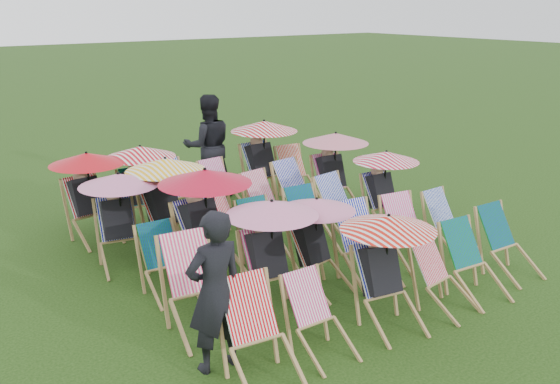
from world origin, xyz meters
TOP-DOWN VIEW (x-y plane):
  - ground at (0.00, 0.00)m, footprint 100.00×100.00m
  - deckchair_0 at (-2.07, -2.25)m, footprint 0.74×0.95m
  - deckchair_1 at (-1.31, -2.22)m, footprint 0.56×0.77m
  - deckchair_2 at (-0.31, -2.19)m, footprint 1.07×1.14m
  - deckchair_3 at (0.51, -2.33)m, footprint 0.64×0.83m
  - deckchair_4 at (1.10, -2.32)m, footprint 0.67×0.88m
  - deckchair_5 at (2.01, -2.19)m, footprint 0.63×0.85m
  - deckchair_6 at (-2.07, -1.05)m, footprint 0.80×1.02m
  - deckchair_7 at (-1.10, -1.10)m, footprint 1.10×1.17m
  - deckchair_8 at (-0.31, -1.00)m, footprint 0.99×1.06m
  - deckchair_9 at (0.35, -1.18)m, footprint 0.77×0.99m
  - deckchair_10 at (1.24, -1.14)m, footprint 0.73×0.93m
  - deckchair_11 at (2.11, -1.13)m, footprint 0.58×0.79m
  - deckchair_12 at (-1.95, -0.02)m, footprint 0.61×0.82m
  - deckchair_13 at (-1.25, 0.11)m, footprint 1.23×1.32m
  - deckchair_14 at (-0.42, 0.01)m, footprint 0.61×0.83m
  - deckchair_15 at (0.42, 0.02)m, footprint 0.67×0.88m
  - deckchair_16 at (1.12, 0.07)m, footprint 0.76×0.97m
  - deckchair_17 at (1.99, 0.07)m, footprint 1.05×1.10m
  - deckchair_18 at (-2.04, 1.19)m, footprint 1.09×1.16m
  - deckchair_19 at (-1.25, 1.26)m, footprint 1.16×1.26m
  - deckchair_20 at (-0.33, 1.27)m, footprint 0.67×0.85m
  - deckchair_21 at (0.45, 1.15)m, footprint 0.70×0.90m
  - deckchair_22 at (1.12, 1.15)m, footprint 0.78×0.99m
  - deckchair_23 at (1.94, 1.24)m, footprint 1.15×1.21m
  - deckchair_24 at (-2.00, 2.41)m, footprint 1.13×1.20m
  - deckchair_25 at (-1.16, 2.41)m, footprint 1.12×1.18m
  - deckchair_26 at (-0.50, 2.30)m, footprint 0.82×1.03m
  - deckchair_27 at (0.28, 2.27)m, footprint 0.67×0.88m
  - deckchair_28 at (1.33, 2.49)m, footprint 1.22×1.27m
  - deckchair_29 at (1.90, 2.27)m, footprint 0.71×0.91m
  - person_left at (-2.30, -1.80)m, footprint 0.62×0.41m
  - person_rear at (0.60, 3.31)m, footprint 1.12×0.99m

SIDE VIEW (x-z plane):
  - ground at x=0.00m, z-range 0.00..0.00m
  - deckchair_1 at x=-1.31m, z-range 0.00..0.82m
  - deckchair_3 at x=0.51m, z-range 0.00..0.83m
  - deckchair_11 at x=2.11m, z-range 0.00..0.84m
  - deckchair_20 at x=-0.33m, z-range 0.00..0.85m
  - deckchair_12 at x=-1.95m, z-range 0.00..0.86m
  - deckchair_14 at x=-0.42m, z-range 0.00..0.88m
  - deckchair_5 at x=2.01m, z-range 0.00..0.90m
  - deckchair_27 at x=0.28m, z-range 0.00..0.90m
  - deckchair_4 at x=1.10m, z-range 0.00..0.90m
  - deckchair_21 at x=0.45m, z-range 0.00..0.90m
  - deckchair_15 at x=0.42m, z-range 0.00..0.90m
  - deckchair_10 at x=1.24m, z-range 0.00..0.92m
  - deckchair_29 at x=1.90m, z-range 0.00..0.92m
  - deckchair_0 at x=-2.07m, z-range 0.00..0.96m
  - deckchair_16 at x=1.12m, z-range 0.00..0.97m
  - deckchair_22 at x=1.12m, z-range 0.00..0.99m
  - deckchair_9 at x=0.35m, z-range 0.00..0.99m
  - deckchair_26 at x=-0.50m, z-range 0.00..1.00m
  - deckchair_6 at x=-2.07m, z-range 0.00..1.03m
  - deckchair_8 at x=-0.31m, z-range 0.03..1.20m
  - deckchair_17 at x=1.99m, z-range 0.03..1.28m
  - deckchair_2 at x=-0.31m, z-range 0.04..1.31m
  - deckchair_18 at x=-2.04m, z-range 0.04..1.32m
  - deckchair_7 at x=-1.10m, z-range 0.04..1.35m
  - deckchair_25 at x=-1.16m, z-range 0.04..1.37m
  - deckchair_24 at x=-2.00m, z-range 0.04..1.38m
  - deckchair_23 at x=1.94m, z-range 0.04..1.40m
  - deckchair_19 at x=-1.25m, z-range 0.04..1.41m
  - deckchair_28 at x=1.33m, z-range 0.04..1.49m
  - deckchair_13 at x=-1.25m, z-range 0.04..1.49m
  - person_left at x=-2.30m, z-range 0.00..1.67m
  - person_rear at x=0.60m, z-range 0.00..1.92m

